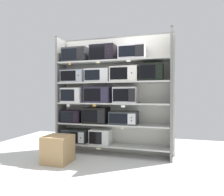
% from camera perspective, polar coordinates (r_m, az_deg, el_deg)
% --- Properties ---
extents(ground, '(6.34, 6.00, 0.02)m').
position_cam_1_polar(ground, '(3.54, -4.77, -20.03)').
color(ground, silver).
extents(back_panel, '(2.54, 0.04, 2.53)m').
position_cam_1_polar(back_panel, '(4.48, 0.79, 0.96)').
color(back_panel, beige).
rests_on(back_panel, ground).
extents(upright_left, '(0.05, 0.41, 2.53)m').
position_cam_1_polar(upright_left, '(4.74, -14.06, 0.93)').
color(upright_left, slate).
rests_on(upright_left, ground).
extents(upright_right, '(0.05, 0.41, 2.53)m').
position_cam_1_polar(upright_right, '(4.10, 16.32, 0.95)').
color(upright_right, slate).
rests_on(upright_right, ground).
extents(shelf_0, '(2.34, 0.41, 0.03)m').
position_cam_1_polar(shelf_0, '(4.39, 0.00, -13.05)').
color(shelf_0, beige).
rests_on(shelf_0, ground).
extents(microwave_0, '(0.55, 0.38, 0.28)m').
position_cam_1_polar(microwave_0, '(4.65, -10.07, -10.32)').
color(microwave_0, '#262E2C').
rests_on(microwave_0, shelf_0).
extents(microwave_1, '(0.43, 0.36, 0.31)m').
position_cam_1_polar(microwave_1, '(4.42, -3.16, -10.71)').
color(microwave_1, silver).
rests_on(microwave_1, shelf_0).
extents(price_tag_0, '(0.08, 0.00, 0.03)m').
position_cam_1_polar(price_tag_0, '(4.28, -3.81, -13.94)').
color(price_tag_0, beige).
extents(shelf_1, '(2.34, 0.41, 0.03)m').
position_cam_1_polar(shelf_1, '(4.31, 0.00, -7.38)').
color(shelf_1, beige).
extents(microwave_2, '(0.43, 0.39, 0.26)m').
position_cam_1_polar(microwave_2, '(4.61, -10.75, -5.01)').
color(microwave_2, black).
rests_on(microwave_2, shelf_1).
extents(microwave_3, '(0.52, 0.42, 0.33)m').
position_cam_1_polar(microwave_3, '(4.39, -4.45, -4.83)').
color(microwave_3, black).
rests_on(microwave_3, shelf_1).
extents(microwave_4, '(0.57, 0.38, 0.26)m').
position_cam_1_polar(microwave_4, '(4.22, 3.30, -5.54)').
color(microwave_4, '#2B3234').
rests_on(microwave_4, shelf_1).
extents(price_tag_1, '(0.06, 0.00, 0.04)m').
position_cam_1_polar(price_tag_1, '(4.05, 2.84, -8.50)').
color(price_tag_1, beige).
extents(shelf_2, '(2.34, 0.41, 0.03)m').
position_cam_1_polar(shelf_2, '(4.27, 0.00, -1.54)').
color(shelf_2, beige).
extents(microwave_5, '(0.46, 0.43, 0.32)m').
position_cam_1_polar(microwave_5, '(4.58, -10.63, 0.77)').
color(microwave_5, silver).
rests_on(microwave_5, shelf_2).
extents(microwave_6, '(0.55, 0.41, 0.33)m').
position_cam_1_polar(microwave_6, '(4.35, -3.74, 0.87)').
color(microwave_6, '#2B263A').
rests_on(microwave_6, shelf_2).
extents(microwave_7, '(0.47, 0.42, 0.32)m').
position_cam_1_polar(microwave_7, '(4.19, 3.87, 0.83)').
color(microwave_7, '#BDBABD').
rests_on(microwave_7, shelf_2).
extents(price_tag_2, '(0.07, 0.00, 0.05)m').
position_cam_1_polar(price_tag_2, '(4.42, -12.16, -2.05)').
color(price_tag_2, white).
extents(price_tag_3, '(0.07, 0.00, 0.04)m').
position_cam_1_polar(price_tag_3, '(4.17, -4.98, -2.12)').
color(price_tag_3, orange).
extents(price_tag_4, '(0.08, 0.00, 0.05)m').
position_cam_1_polar(price_tag_4, '(4.00, 3.09, -2.32)').
color(price_tag_4, white).
extents(shelf_3, '(2.34, 0.41, 0.03)m').
position_cam_1_polar(shelf_3, '(4.27, 0.00, 4.34)').
color(shelf_3, beige).
extents(microwave_8, '(0.51, 0.43, 0.26)m').
position_cam_1_polar(microwave_8, '(4.59, -10.37, 5.92)').
color(microwave_8, '#989FAA').
rests_on(microwave_8, shelf_3).
extents(microwave_9, '(0.52, 0.38, 0.27)m').
position_cam_1_polar(microwave_9, '(4.37, -3.84, 6.26)').
color(microwave_9, silver).
rests_on(microwave_9, shelf_3).
extents(microwave_10, '(0.56, 0.41, 0.30)m').
position_cam_1_polar(microwave_10, '(4.21, 3.59, 6.66)').
color(microwave_10, silver).
rests_on(microwave_10, shelf_3).
extents(microwave_11, '(0.45, 0.42, 0.33)m').
position_cam_1_polar(microwave_11, '(4.13, 10.99, 6.94)').
color(microwave_11, black).
rests_on(microwave_11, shelf_3).
extents(shelf_4, '(2.34, 0.41, 0.03)m').
position_cam_1_polar(shelf_4, '(4.32, 0.00, 10.15)').
color(shelf_4, beige).
extents(microwave_12, '(0.56, 0.34, 0.32)m').
position_cam_1_polar(microwave_12, '(4.64, -10.12, 11.67)').
color(microwave_12, '#313033').
rests_on(microwave_12, shelf_4).
extents(microwave_13, '(0.53, 0.35, 0.33)m').
position_cam_1_polar(microwave_13, '(4.40, -2.47, 12.38)').
color(microwave_13, black).
rests_on(microwave_13, shelf_4).
extents(microwave_14, '(0.53, 0.40, 0.28)m').
position_cam_1_polar(microwave_14, '(4.25, 5.74, 12.45)').
color(microwave_14, silver).
rests_on(microwave_14, shelf_4).
extents(price_tag_5, '(0.05, 0.00, 0.04)m').
position_cam_1_polar(price_tag_5, '(4.44, -11.71, 9.33)').
color(price_tag_5, orange).
extents(price_tag_6, '(0.08, 0.00, 0.03)m').
position_cam_1_polar(price_tag_6, '(4.19, -3.93, 9.93)').
color(price_tag_6, beige).
extents(price_tag_7, '(0.08, 0.00, 0.03)m').
position_cam_1_polar(price_tag_7, '(4.02, 4.63, 10.31)').
color(price_tag_7, white).
extents(shipping_carton, '(0.48, 0.48, 0.50)m').
position_cam_1_polar(shipping_carton, '(4.03, -14.90, -13.63)').
color(shipping_carton, tan).
rests_on(shipping_carton, ground).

